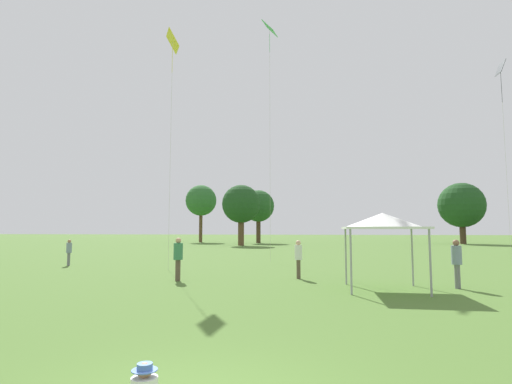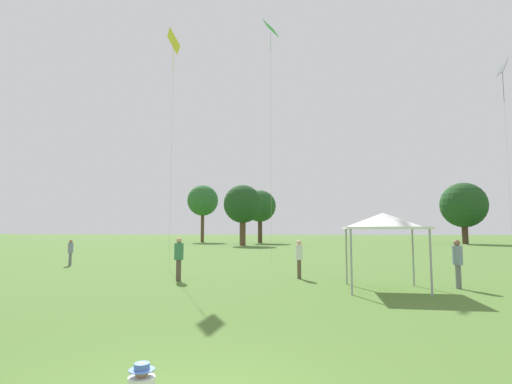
{
  "view_description": "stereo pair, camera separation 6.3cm",
  "coord_description": "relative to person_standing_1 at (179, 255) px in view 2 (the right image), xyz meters",
  "views": [
    {
      "loc": [
        1.49,
        -4.82,
        2.2
      ],
      "look_at": [
        -0.16,
        7.22,
        3.33
      ],
      "focal_mm": 28.0,
      "sensor_mm": 36.0,
      "label": 1
    },
    {
      "loc": [
        1.55,
        -4.81,
        2.2
      ],
      "look_at": [
        -0.16,
        7.22,
        3.33
      ],
      "focal_mm": 28.0,
      "sensor_mm": 36.0,
      "label": 2
    }
  ],
  "objects": [
    {
      "name": "distant_tree_1",
      "position": [
        -3.63,
        36.15,
        4.41
      ],
      "size": [
        5.12,
        5.12,
        8.12
      ],
      "color": "brown",
      "rests_on": "ground"
    },
    {
      "name": "person_standing_3",
      "position": [
        10.99,
        -0.7,
        -0.01
      ],
      "size": [
        0.51,
        0.51,
        1.8
      ],
      "rotation": [
        0.0,
        0.0,
        2.43
      ],
      "color": "slate",
      "rests_on": "ground"
    },
    {
      "name": "kite_1",
      "position": [
        2.9,
        10.41,
        14.8
      ],
      "size": [
        1.09,
        1.38,
        16.85
      ],
      "rotation": [
        0.0,
        0.0,
        0.57
      ],
      "color": "green",
      "rests_on": "ground"
    },
    {
      "name": "person_standing_1",
      "position": [
        0.0,
        0.0,
        0.0
      ],
      "size": [
        0.55,
        0.55,
        1.82
      ],
      "rotation": [
        0.0,
        0.0,
        2.47
      ],
      "color": "brown",
      "rests_on": "ground"
    },
    {
      "name": "kite_0",
      "position": [
        -2.1,
        4.54,
        11.5
      ],
      "size": [
        1.08,
        1.32,
        13.46
      ],
      "rotation": [
        0.0,
        0.0,
        1.27
      ],
      "color": "yellow",
      "rests_on": "ground"
    },
    {
      "name": "person_standing_4",
      "position": [
        5.06,
        1.46,
        -0.06
      ],
      "size": [
        0.45,
        0.45,
        1.7
      ],
      "rotation": [
        0.0,
        0.0,
        3.97
      ],
      "color": "brown",
      "rests_on": "ground"
    },
    {
      "name": "kite_3",
      "position": [
        18.49,
        11.54,
        11.43
      ],
      "size": [
        0.37,
        0.95,
        13.52
      ],
      "rotation": [
        0.0,
        0.0,
        3.93
      ],
      "color": "#1E2328",
      "rests_on": "ground"
    },
    {
      "name": "distant_tree_2",
      "position": [
        -12.55,
        48.17,
        5.83
      ],
      "size": [
        5.14,
        5.14,
        9.54
      ],
      "color": "brown",
      "rests_on": "ground"
    },
    {
      "name": "distant_tree_0",
      "position": [
        27.85,
        46.15,
        4.62
      ],
      "size": [
        6.62,
        6.62,
        9.05
      ],
      "color": "#473323",
      "rests_on": "ground"
    },
    {
      "name": "person_standing_2",
      "position": [
        -8.83,
        5.9,
        -0.15
      ],
      "size": [
        0.37,
        0.37,
        1.56
      ],
      "rotation": [
        0.0,
        0.0,
        1.35
      ],
      "color": "slate",
      "rests_on": "ground"
    },
    {
      "name": "distant_tree_3",
      "position": [
        -2.52,
        45.57,
        4.67
      ],
      "size": [
        4.99,
        4.99,
        8.3
      ],
      "color": "#473323",
      "rests_on": "ground"
    },
    {
      "name": "canopy_tent",
      "position": [
        8.25,
        -1.41,
        1.39
      ],
      "size": [
        2.87,
        2.87,
        2.79
      ],
      "rotation": [
        0.0,
        0.0,
        -0.02
      ],
      "color": "white",
      "rests_on": "ground"
    }
  ]
}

